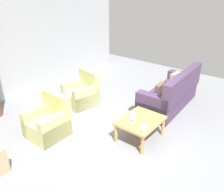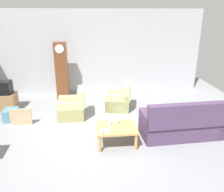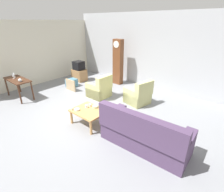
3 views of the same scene
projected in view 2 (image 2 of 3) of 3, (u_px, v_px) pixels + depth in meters
The scene contains 16 objects.
ground_plane at pixel (100, 135), 6.02m from camera, with size 10.40×10.40×0.00m, color gray.
garage_door_wall at pixel (94, 52), 8.84m from camera, with size 8.40×0.16×3.20m, color #ADAFB5.
couch_floral at pixel (183, 124), 5.82m from camera, with size 2.14×0.98×1.04m.
armchair_olive_near at pixel (73, 108), 6.93m from camera, with size 0.79×0.76×0.92m.
armchair_olive_far at pixel (119, 100), 7.54m from camera, with size 0.93×0.91×0.92m.
coffee_table_wood at pixel (116, 129), 5.49m from camera, with size 0.96×0.76×0.46m.
grandfather_clock at pixel (62, 71), 8.25m from camera, with size 0.44×0.30×2.09m.
tv_stand_cabinet at pixel (6, 102), 7.47m from camera, with size 0.68×0.52×0.58m, color #997047.
tv_crt at pixel (3, 88), 7.30m from camera, with size 0.48×0.44×0.42m, color black.
framed_picture_leaning at pixel (21, 117), 6.49m from camera, with size 0.60×0.05×0.49m, color tan.
storage_box_blue at pixel (11, 115), 6.79m from camera, with size 0.39×0.46×0.35m, color teal.
cup_white_porcelain at pixel (110, 122), 5.61m from camera, with size 0.07×0.07×0.09m, color white.
cup_blue_rimmed at pixel (109, 124), 5.50m from camera, with size 0.08×0.08×0.09m, color silver.
cup_cream_tall at pixel (102, 132), 5.13m from camera, with size 0.07×0.07×0.08m, color beige.
bowl_white_stacked at pixel (107, 131), 5.22m from camera, with size 0.15×0.15×0.05m, color white.
bowl_shallow_green at pixel (117, 121), 5.68m from camera, with size 0.17×0.17×0.06m, color #B2C69E.
Camera 2 is at (-0.21, -5.31, 3.03)m, focal length 36.44 mm.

